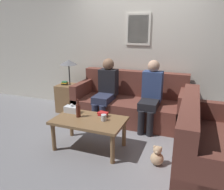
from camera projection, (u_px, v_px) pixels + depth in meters
ground_plane at (121, 130)px, 3.84m from camera, size 16.00×16.00×0.00m
wall_back at (138, 50)px, 4.35m from camera, size 9.00×0.08×2.60m
couch_main at (130, 104)px, 4.23m from camera, size 2.08×0.88×0.91m
couch_side at (210, 151)px, 2.61m from camera, size 0.88×1.66×0.91m
coffee_table at (89, 123)px, 3.17m from camera, size 1.03×0.61×0.46m
side_table_with_lamp at (69, 94)px, 4.65m from camera, size 0.44×0.42×1.11m
wine_bottle at (78, 110)px, 3.21m from camera, size 0.07×0.07×0.27m
drinking_glass at (104, 118)px, 3.09m from camera, size 0.08×0.08×0.09m
book_stack at (103, 114)px, 3.25m from camera, size 0.16×0.13×0.06m
tissue_box at (72, 109)px, 3.39m from camera, size 0.23×0.12×0.15m
person_left at (106, 88)px, 4.11m from camera, size 0.34×0.64×1.18m
person_right at (151, 93)px, 3.79m from camera, size 0.34×0.63×1.20m
teddy_bear at (157, 157)px, 2.84m from camera, size 0.17×0.17×0.27m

